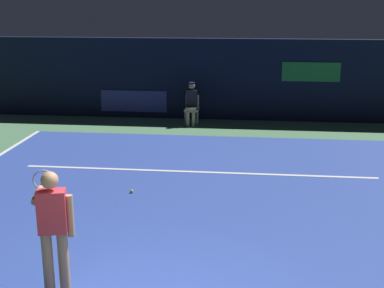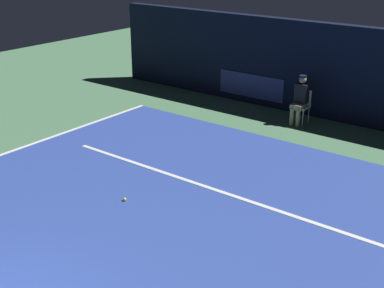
# 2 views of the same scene
# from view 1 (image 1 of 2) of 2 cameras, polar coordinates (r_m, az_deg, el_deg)

# --- Properties ---
(ground_plane) EXTENTS (30.48, 30.48, 0.00)m
(ground_plane) POSITION_cam_1_polar(r_m,az_deg,el_deg) (10.18, -0.42, -6.29)
(ground_plane) COLOR #4C7A56
(court_surface) EXTENTS (10.24, 10.04, 0.01)m
(court_surface) POSITION_cam_1_polar(r_m,az_deg,el_deg) (10.18, -0.42, -6.26)
(court_surface) COLOR #2D479E
(court_surface) RESTS_ON ground
(line_service) EXTENTS (7.99, 0.10, 0.01)m
(line_service) POSITION_cam_1_polar(r_m,az_deg,el_deg) (11.81, 0.57, -3.07)
(line_service) COLOR white
(line_service) RESTS_ON court_surface
(back_wall) EXTENTS (15.16, 0.33, 2.60)m
(back_wall) POSITION_cam_1_polar(r_m,az_deg,el_deg) (16.99, 2.48, 7.10)
(back_wall) COLOR black
(back_wall) RESTS_ON ground
(tennis_player) EXTENTS (0.79, 0.93, 1.73)m
(tennis_player) POSITION_cam_1_polar(r_m,az_deg,el_deg) (6.97, -14.95, -8.66)
(tennis_player) COLOR tan
(tennis_player) RESTS_ON ground
(line_judge_on_chair) EXTENTS (0.44, 0.53, 1.32)m
(line_judge_on_chair) POSITION_cam_1_polar(r_m,az_deg,el_deg) (16.24, -0.05, 4.53)
(line_judge_on_chair) COLOR white
(line_judge_on_chair) RESTS_ON ground
(tennis_ball) EXTENTS (0.07, 0.07, 0.07)m
(tennis_ball) POSITION_cam_1_polar(r_m,az_deg,el_deg) (10.64, -6.61, -5.15)
(tennis_ball) COLOR #CCE033
(tennis_ball) RESTS_ON court_surface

